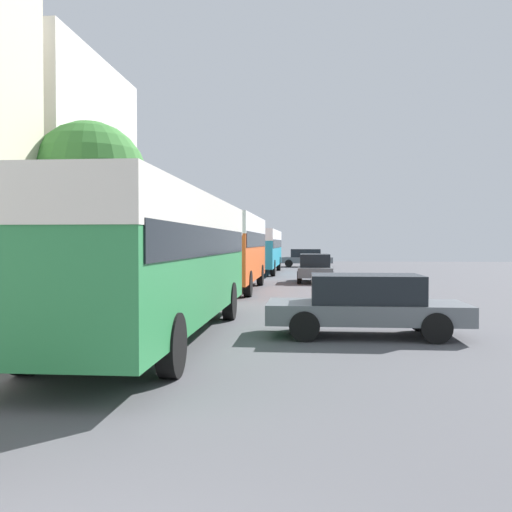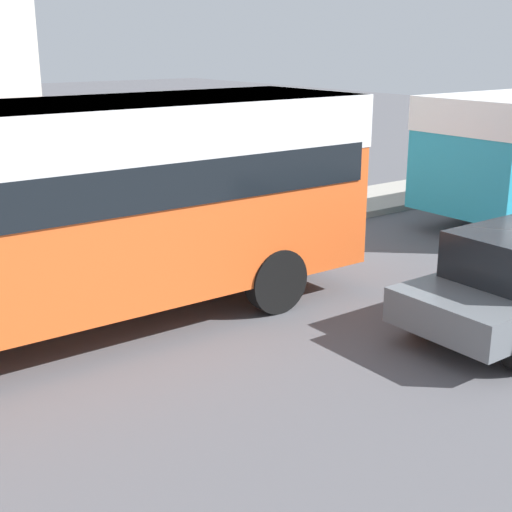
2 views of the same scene
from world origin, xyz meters
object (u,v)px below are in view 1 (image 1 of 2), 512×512
car_distant (366,304)px  bus_third_in_line (259,245)px  bus_following (228,242)px  bus_lead (154,247)px  car_crossing (306,258)px  car_far_curb (315,267)px

car_distant → bus_third_in_line: bearing=-169.9°
bus_following → bus_lead: bearing=-89.2°
bus_lead → car_crossing: bus_lead is taller
bus_lead → car_distant: 4.77m
bus_lead → bus_following: bus_following is taller
bus_lead → car_distant: bus_lead is taller
car_far_curb → car_distant: bearing=-87.0°
bus_following → car_distant: 12.63m
bus_third_in_line → car_distant: 25.87m
bus_lead → car_far_curb: bus_lead is taller
car_crossing → car_far_curb: size_ratio=1.08×
car_crossing → car_distant: 35.55m
bus_third_in_line → car_distant: (4.52, -25.44, -1.16)m
bus_third_in_line → car_distant: bearing=-79.9°
car_crossing → car_far_curb: car_crossing is taller
bus_following → bus_third_in_line: 13.80m
bus_lead → car_far_curb: (3.63, 17.95, -1.22)m
bus_third_in_line → bus_following: bearing=-90.7°
car_distant → bus_lead: bearing=-78.7°
bus_third_in_line → car_crossing: bearing=72.8°
bus_third_in_line → car_far_curb: bus_third_in_line is taller
bus_third_in_line → car_far_curb: size_ratio=2.70×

